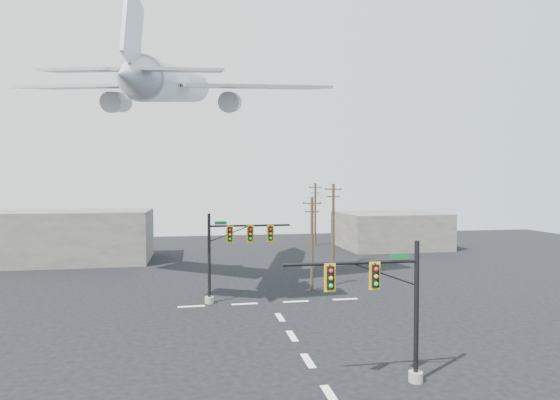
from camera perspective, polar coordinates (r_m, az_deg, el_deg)
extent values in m
plane|color=black|center=(25.62, 3.43, -18.98)|extent=(120.00, 120.00, 0.00)
cube|color=white|center=(22.06, 6.14, -22.56)|extent=(0.40, 2.00, 0.01)
cube|color=white|center=(25.62, 3.43, -18.96)|extent=(0.40, 2.00, 0.01)
cube|color=white|center=(29.29, 1.48, -16.23)|extent=(0.40, 2.00, 0.01)
cube|color=white|center=(33.04, 0.00, -14.10)|extent=(0.40, 2.00, 0.01)
cube|color=white|center=(36.39, -10.76, -12.62)|extent=(2.00, 0.40, 0.01)
cube|color=white|center=(36.58, -4.33, -12.51)|extent=(2.00, 0.40, 0.01)
cube|color=white|center=(37.21, 1.95, -12.26)|extent=(2.00, 0.40, 0.01)
cube|color=white|center=(38.24, 7.94, -11.88)|extent=(2.00, 0.40, 0.01)
cylinder|color=gray|center=(23.96, 16.21, -19.98)|extent=(0.66, 0.66, 0.47)
cylinder|color=black|center=(23.00, 16.28, -12.91)|extent=(0.23, 0.23, 6.57)
cylinder|color=black|center=(21.30, 8.73, -7.59)|extent=(6.27, 0.15, 0.15)
cylinder|color=black|center=(21.96, 12.63, -8.82)|extent=(3.33, 0.08, 0.08)
cube|color=black|center=(21.64, 11.49, -9.05)|extent=(0.32, 0.28, 1.03)
cube|color=yellow|center=(21.65, 11.47, -9.04)|extent=(0.52, 0.04, 1.27)
sphere|color=red|center=(21.43, 11.66, -8.27)|extent=(0.19, 0.19, 0.19)
sphere|color=#DA9B0B|center=(21.49, 11.65, -9.13)|extent=(0.19, 0.19, 0.19)
sphere|color=#0BB61E|center=(21.56, 11.64, -9.99)|extent=(0.19, 0.19, 0.19)
cube|color=black|center=(20.96, 6.11, -9.38)|extent=(0.32, 0.28, 1.03)
cube|color=yellow|center=(20.97, 6.09, -9.37)|extent=(0.52, 0.04, 1.27)
sphere|color=red|center=(20.74, 6.24, -8.58)|extent=(0.19, 0.19, 0.19)
sphere|color=#DA9B0B|center=(20.81, 6.24, -9.47)|extent=(0.19, 0.19, 0.19)
sphere|color=#0BB61E|center=(20.87, 6.23, -10.35)|extent=(0.19, 0.19, 0.19)
cube|color=#0C5828|center=(22.06, 14.44, -6.68)|extent=(0.89, 0.04, 0.24)
cylinder|color=gray|center=(37.08, -8.60, -11.95)|extent=(0.69, 0.69, 0.49)
cylinder|color=black|center=(36.45, -8.63, -7.05)|extent=(0.24, 0.24, 6.91)
cylinder|color=black|center=(36.38, -3.67, -3.13)|extent=(6.31, 0.16, 0.16)
cylinder|color=black|center=(36.28, -6.15, -4.09)|extent=(3.37, 0.08, 0.08)
cube|color=black|center=(36.14, -6.13, -4.16)|extent=(0.34, 0.30, 1.09)
cube|color=yellow|center=(36.16, -6.14, -4.16)|extent=(0.54, 0.04, 1.33)
sphere|color=red|center=(35.94, -6.12, -3.65)|extent=(0.20, 0.20, 0.20)
sphere|color=#DA9B0B|center=(35.97, -6.11, -4.19)|extent=(0.20, 0.20, 0.20)
sphere|color=#0BB61E|center=(36.01, -6.11, -4.74)|extent=(0.20, 0.20, 0.20)
cube|color=black|center=(36.29, -3.65, -4.13)|extent=(0.34, 0.30, 1.09)
cube|color=yellow|center=(36.31, -3.65, -4.13)|extent=(0.54, 0.04, 1.33)
sphere|color=red|center=(36.09, -3.61, -3.61)|extent=(0.20, 0.20, 0.20)
sphere|color=#DA9B0B|center=(36.12, -3.61, -4.16)|extent=(0.20, 0.20, 0.20)
sphere|color=#0BB61E|center=(36.16, -3.61, -4.70)|extent=(0.20, 0.20, 0.20)
cube|color=black|center=(36.51, -1.18, -4.09)|extent=(0.34, 0.30, 1.09)
cube|color=yellow|center=(36.53, -1.19, -4.09)|extent=(0.54, 0.04, 1.33)
sphere|color=red|center=(36.31, -1.14, -3.58)|extent=(0.20, 0.20, 0.20)
sphere|color=#DA9B0B|center=(36.34, -1.14, -4.12)|extent=(0.20, 0.20, 0.20)
sphere|color=#0BB61E|center=(36.38, -1.14, -4.66)|extent=(0.20, 0.20, 0.20)
cube|color=#0C5828|center=(36.10, -7.24, -2.79)|extent=(0.94, 0.04, 0.26)
cylinder|color=#402B1B|center=(40.38, 3.91, -5.35)|extent=(0.27, 0.27, 8.02)
cube|color=#402B1B|center=(40.09, 3.92, -0.41)|extent=(1.52, 0.71, 0.11)
cube|color=#402B1B|center=(40.12, 3.92, -1.43)|extent=(1.19, 0.57, 0.11)
cylinder|color=black|center=(40.19, 2.92, -0.28)|extent=(0.09, 0.09, 0.11)
cylinder|color=black|center=(40.08, 3.92, -0.29)|extent=(0.09, 0.09, 0.11)
cylinder|color=black|center=(39.99, 4.93, -0.29)|extent=(0.09, 0.09, 0.11)
cylinder|color=#402B1B|center=(52.55, 6.51, -3.02)|extent=(0.31, 0.31, 9.17)
cube|color=#402B1B|center=(52.35, 6.52, 1.30)|extent=(1.73, 0.89, 0.12)
cube|color=#402B1B|center=(52.36, 6.52, 0.40)|extent=(1.36, 0.72, 0.12)
cylinder|color=black|center=(52.47, 5.63, 1.42)|extent=(0.10, 0.10, 0.12)
cylinder|color=black|center=(52.35, 6.53, 1.42)|extent=(0.10, 0.10, 0.12)
cylinder|color=black|center=(52.24, 7.42, 1.41)|extent=(0.10, 0.10, 0.12)
cylinder|color=#402B1B|center=(69.48, 4.32, -1.75)|extent=(0.32, 0.32, 9.28)
cube|color=#402B1B|center=(69.33, 4.33, 1.56)|extent=(1.87, 0.59, 0.13)
cube|color=#402B1B|center=(69.35, 4.33, 0.86)|extent=(1.46, 0.49, 0.13)
cylinder|color=black|center=(69.33, 3.63, 1.65)|extent=(0.11, 0.11, 0.13)
cylinder|color=black|center=(69.33, 4.33, 1.65)|extent=(0.11, 0.11, 0.13)
cylinder|color=black|center=(69.34, 5.02, 1.64)|extent=(0.11, 0.11, 0.13)
cylinder|color=black|center=(46.00, 4.47, 0.50)|extent=(5.26, 11.28, 0.03)
cylinder|color=black|center=(60.61, 4.51, 1.40)|extent=(2.42, 16.98, 0.03)
cylinder|color=black|center=(46.42, 6.31, 0.50)|extent=(5.48, 11.28, 0.03)
cylinder|color=black|center=(61.06, 6.03, 1.40)|extent=(2.46, 16.98, 0.03)
cylinder|color=#A3A9AF|center=(43.76, -12.81, 13.66)|extent=(6.89, 20.77, 6.63)
cone|color=#A3A9AF|center=(55.92, -9.98, 13.31)|extent=(4.07, 5.49, 3.94)
cone|color=#A3A9AF|center=(31.79, -17.81, 14.20)|extent=(3.74, 5.38, 3.62)
cube|color=#A3A9AF|center=(44.53, -22.49, 12.65)|extent=(13.26, 11.25, 1.02)
cube|color=#A3A9AF|center=(41.38, -3.19, 13.63)|extent=(13.79, 7.64, 1.02)
cylinder|color=#A3A9AF|center=(44.55, -19.32, 11.19)|extent=(2.41, 3.75, 2.33)
cylinder|color=#A3A9AF|center=(42.37, -6.09, 11.77)|extent=(2.41, 3.75, 2.33)
cube|color=#A3A9AF|center=(33.15, -17.54, 19.35)|extent=(1.05, 4.40, 5.70)
cube|color=#A3A9AF|center=(33.43, -22.99, 14.39)|extent=(5.49, 4.16, 0.56)
cube|color=#A3A9AF|center=(31.56, -11.76, 15.26)|extent=(5.19, 2.60, 0.56)
cube|color=slate|center=(60.25, -24.14, -4.06)|extent=(18.00, 10.00, 6.00)
cube|color=slate|center=(69.37, 13.21, -3.57)|extent=(14.00, 12.00, 5.00)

